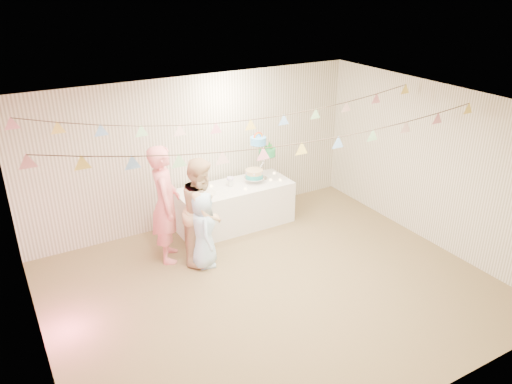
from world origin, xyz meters
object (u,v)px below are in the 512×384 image
cake_stand (260,157)px  table (235,206)px  person_adult_a (165,204)px  person_child (203,230)px  person_adult_b (202,210)px

cake_stand → table: bearing=-174.8°
person_adult_a → person_child: person_adult_a is taller
cake_stand → person_adult_b: person_adult_b is taller
table → person_adult_b: person_adult_b is taller
person_adult_b → person_child: person_adult_b is taller
person_adult_a → person_adult_b: bearing=-102.8°
table → person_adult_a: person_adult_a is taller
cake_stand → person_child: bearing=-148.2°
person_adult_b → person_child: (-0.07, -0.17, -0.23)m
cake_stand → person_adult_b: bearing=-151.8°
person_child → person_adult_a: bearing=55.6°
table → cake_stand: size_ratio=2.43×
person_adult_a → person_adult_b: person_adult_a is taller
table → person_adult_a: (-1.40, -0.45, 0.55)m
table → cake_stand: 0.96m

